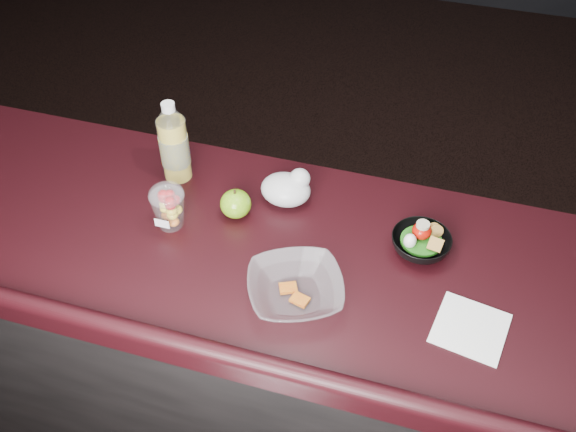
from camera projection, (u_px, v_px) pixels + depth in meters
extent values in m
cube|color=black|center=(275.00, 360.00, 2.04)|extent=(4.00, 0.65, 0.98)
cube|color=black|center=(272.00, 252.00, 1.68)|extent=(4.06, 0.71, 0.04)
cylinder|color=gold|center=(175.00, 149.00, 1.81)|extent=(0.08, 0.08, 0.20)
cylinder|color=white|center=(175.00, 149.00, 1.81)|extent=(0.08, 0.08, 0.20)
cone|color=white|center=(169.00, 116.00, 1.73)|extent=(0.08, 0.08, 0.03)
cylinder|color=white|center=(168.00, 107.00, 1.71)|extent=(0.04, 0.04, 0.02)
cylinder|color=#072D99|center=(175.00, 149.00, 1.81)|extent=(0.08, 0.08, 0.09)
ellipsoid|color=white|center=(166.00, 195.00, 1.66)|extent=(0.09, 0.09, 0.05)
ellipsoid|color=#4E8A0F|center=(236.00, 204.00, 1.73)|extent=(0.09, 0.09, 0.08)
cylinder|color=black|center=(235.00, 192.00, 1.70)|extent=(0.01, 0.01, 0.01)
ellipsoid|color=silver|center=(286.00, 190.00, 1.77)|extent=(0.14, 0.11, 0.08)
sphere|color=silver|center=(300.00, 179.00, 1.75)|extent=(0.06, 0.06, 0.06)
imported|color=black|center=(421.00, 243.00, 1.65)|extent=(0.18, 0.18, 0.05)
cylinder|color=#0F470C|center=(421.00, 241.00, 1.64)|extent=(0.11, 0.11, 0.01)
ellipsoid|color=#A20F06|center=(422.00, 231.00, 1.63)|extent=(0.05, 0.05, 0.04)
cylinder|color=beige|center=(423.00, 225.00, 1.62)|extent=(0.03, 0.03, 0.01)
ellipsoid|color=white|center=(410.00, 241.00, 1.62)|extent=(0.03, 0.03, 0.04)
imported|color=silver|center=(295.00, 289.00, 1.53)|extent=(0.30, 0.30, 0.06)
cube|color=#990F0C|center=(288.00, 288.00, 1.56)|extent=(0.05, 0.05, 0.01)
cube|color=#990F0C|center=(300.00, 300.00, 1.53)|extent=(0.05, 0.04, 0.01)
cube|color=white|center=(470.00, 328.00, 1.49)|extent=(0.18, 0.18, 0.00)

